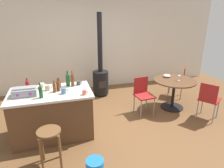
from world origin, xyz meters
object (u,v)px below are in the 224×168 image
bottle_2 (59,84)px  cup_4 (42,86)px  bottle_1 (58,86)px  bottle_3 (73,80)px  folding_chair_far (179,79)px  dining_table (174,87)px  folding_chair_near (209,98)px  wood_stove (101,77)px  bottle_4 (54,88)px  cup_2 (79,83)px  bottle_6 (68,80)px  cup_1 (84,92)px  cup_0 (64,91)px  wine_glass (179,76)px  serving_bowl (167,76)px  plastic_bucket (95,167)px  toolbox (25,92)px  bottle_0 (28,85)px  cup_3 (47,88)px  folding_chair_left (143,93)px  bottle_5 (41,92)px  wooden_stool (50,139)px  kitchen_island (53,114)px

bottle_2 → cup_4: size_ratio=1.77×
bottle_1 → bottle_3: bottle_3 is taller
folding_chair_far → dining_table: bearing=-132.5°
folding_chair_near → wood_stove: bearing=133.8°
bottle_4 → cup_2: bearing=28.9°
bottle_6 → cup_1: bottle_6 is taller
cup_0 → cup_2: cup_0 is taller
cup_2 → wine_glass: size_ratio=0.82×
dining_table → bottle_6: 2.57m
bottle_4 → wine_glass: size_ratio=1.56×
serving_bowl → wood_stove: bearing=144.7°
bottle_2 → folding_chair_far: bearing=14.0°
cup_2 → plastic_bucket: bearing=-89.6°
serving_bowl → cup_0: bearing=-162.9°
serving_bowl → cup_2: bearing=-169.6°
toolbox → folding_chair_far: bearing=14.6°
folding_chair_far → cup_1: (-2.80, -1.25, 0.43)m
bottle_0 → cup_3: (0.35, -0.13, -0.04)m
cup_2 → bottle_1: bearing=-151.4°
cup_0 → cup_2: 0.49m
folding_chair_far → plastic_bucket: size_ratio=3.29×
folding_chair_far → plastic_bucket: (-2.83, -2.19, -0.40)m
folding_chair_near → wine_glass: 0.81m
folding_chair_far → cup_0: (-3.15, -1.10, 0.44)m
folding_chair_near → bottle_0: bearing=171.1°
bottle_1 → cup_1: bearing=-35.1°
cup_0 → serving_bowl: cup_0 is taller
toolbox → cup_3: size_ratio=3.18×
folding_chair_far → wine_glass: 0.85m
folding_chair_left → bottle_6: (-1.70, -0.14, 0.53)m
toolbox → bottle_4: bearing=1.6°
bottle_2 → cup_1: (0.41, -0.45, -0.04)m
bottle_4 → bottle_5: size_ratio=0.81×
cup_2 → cup_4: (-0.69, 0.02, 0.01)m
dining_table → folding_chair_near: bearing=-61.0°
wine_glass → folding_chair_left: bearing=176.0°
folding_chair_left → plastic_bucket: folding_chair_left is taller
wooden_stool → toolbox: bearing=115.0°
dining_table → cup_0: cup_0 is taller
bottle_0 → bottle_2: bearing=-8.3°
wooden_stool → folding_chair_far: bearing=27.5°
bottle_2 → plastic_bucket: (0.38, -1.39, -0.86)m
wooden_stool → bottle_5: bottle_5 is taller
kitchen_island → plastic_bucket: kitchen_island is taller
bottle_5 → plastic_bucket: bottle_5 is taller
cup_3 → cup_4: cup_3 is taller
bottle_3 → bottle_6: bearing=148.2°
bottle_6 → cup_4: size_ratio=2.56×
serving_bowl → bottle_0: bearing=-172.7°
bottle_6 → cup_4: bottle_6 is taller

